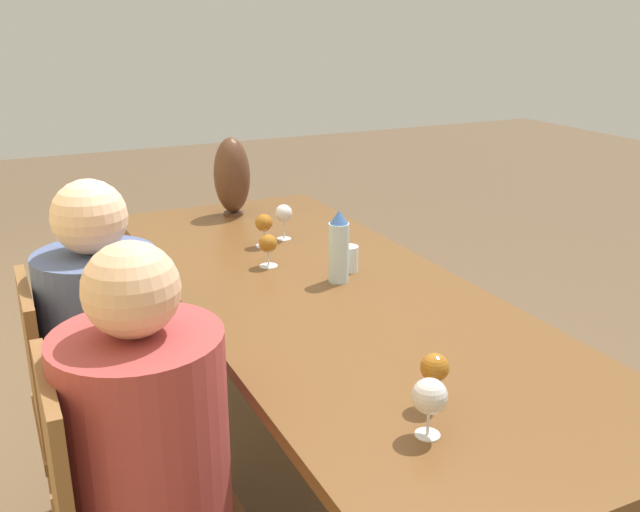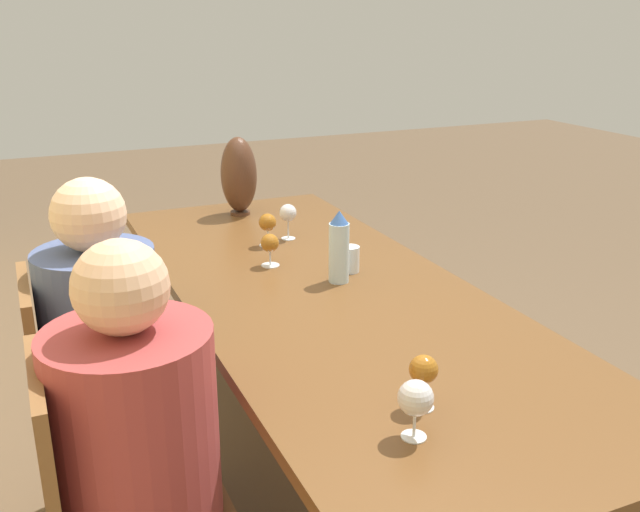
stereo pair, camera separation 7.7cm
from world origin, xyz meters
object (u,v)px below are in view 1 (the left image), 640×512
object	(u,v)px
person_near	(155,462)
person_far	(110,356)
wine_glass_0	(284,214)
vase	(232,176)
wine_glass_4	(268,244)
water_bottle	(339,247)
water_tumbler	(349,259)
wine_glass_3	(430,397)
chair_far	(86,405)
wine_glass_1	(435,369)
wine_glass_2	(264,224)

from	to	relation	value
person_near	person_far	world-z (taller)	person_far
wine_glass_0	person_near	xyz separation A→B (m)	(-1.07, 0.79, -0.25)
vase	wine_glass_4	world-z (taller)	vase
vase	wine_glass_0	bearing A→B (deg)	-171.12
water_bottle	water_tumbler	size ratio (longest dim) A/B	2.70
person_far	wine_glass_3	bearing A→B (deg)	-151.03
wine_glass_4	person_far	world-z (taller)	person_far
chair_far	wine_glass_4	bearing A→B (deg)	-73.13
water_tumbler	person_near	xyz separation A→B (m)	(-0.62, 0.85, -0.19)
wine_glass_0	wine_glass_4	world-z (taller)	wine_glass_0
person_near	wine_glass_1	bearing A→B (deg)	-114.50
wine_glass_4	chair_far	xyz separation A→B (m)	(-0.21, 0.70, -0.36)
water_bottle	wine_glass_4	xyz separation A→B (m)	(0.24, 0.16, -0.04)
wine_glass_0	wine_glass_2	size ratio (longest dim) A/B	1.11
wine_glass_3	wine_glass_4	size ratio (longest dim) A/B	1.14
wine_glass_0	wine_glass_3	bearing A→B (deg)	169.49
vase	water_bottle	bearing A→B (deg)	-176.89
wine_glass_0	person_far	world-z (taller)	person_far
wine_glass_4	person_far	size ratio (longest dim) A/B	0.10
wine_glass_0	person_far	xyz separation A→B (m)	(-0.49, 0.79, -0.24)
vase	wine_glass_2	bearing A→B (deg)	175.50
water_tumbler	person_near	distance (m)	1.07
water_tumbler	wine_glass_0	distance (m)	0.45
vase	wine_glass_1	size ratio (longest dim) A/B	2.62
wine_glass_2	water_tumbler	bearing A→B (deg)	-157.07
wine_glass_1	person_near	distance (m)	0.71
wine_glass_3	wine_glass_4	bearing A→B (deg)	-4.41
vase	person_near	size ratio (longest dim) A/B	0.30
wine_glass_4	vase	bearing A→B (deg)	-8.86
wine_glass_4	wine_glass_3	bearing A→B (deg)	175.59
person_near	person_far	bearing A→B (deg)	0.24
wine_glass_0	person_far	size ratio (longest dim) A/B	0.12
wine_glass_2	wine_glass_4	xyz separation A→B (m)	(-0.22, 0.07, -0.01)
vase	wine_glass_4	xyz separation A→B (m)	(-0.70, 0.11, -0.10)
chair_far	person_near	xyz separation A→B (m)	(-0.58, -0.09, 0.13)
wine_glass_0	wine_glass_2	distance (m)	0.12
water_tumbler	chair_far	size ratio (longest dim) A/B	0.10
wine_glass_2	person_far	world-z (taller)	person_far
chair_far	person_near	size ratio (longest dim) A/B	0.77
chair_far	wine_glass_0	bearing A→B (deg)	-61.04
water_tumbler	wine_glass_4	bearing A→B (deg)	54.46
wine_glass_3	person_far	size ratio (longest dim) A/B	0.11
water_tumbler	vase	xyz separation A→B (m)	(0.88, 0.13, 0.14)
water_tumbler	person_near	size ratio (longest dim) A/B	0.08
wine_glass_2	wine_glass_1	bearing A→B (deg)	176.37
water_bottle	person_far	xyz separation A→B (m)	(0.03, 0.78, -0.25)
wine_glass_1	wine_glass_4	size ratio (longest dim) A/B	1.12
wine_glass_4	person_near	world-z (taller)	person_near
water_bottle	wine_glass_1	xyz separation A→B (m)	(-0.82, 0.17, -0.03)
water_bottle	person_near	xyz separation A→B (m)	(-0.55, 0.78, -0.27)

